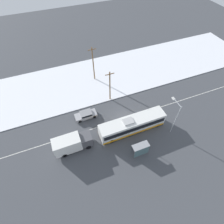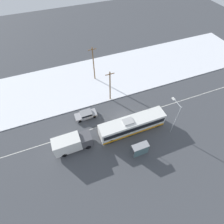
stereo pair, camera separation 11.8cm
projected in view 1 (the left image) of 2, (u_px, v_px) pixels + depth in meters
The scene contains 11 objects.
ground_plane at pixel (124, 119), 34.12m from camera, with size 120.00×120.00×0.00m, color #424449.
snow_lot at pixel (101, 77), 42.04m from camera, with size 80.00×15.88×0.12m.
lane_marking_center at pixel (124, 119), 34.12m from camera, with size 60.00×0.12×0.00m.
city_bus at pixel (132, 125), 31.28m from camera, with size 12.12×2.57×3.21m.
box_truck at pixel (72, 143), 28.76m from camera, with size 6.35×2.30×3.11m.
sedan_car at pixel (86, 115), 33.80m from camera, with size 4.20×1.80×1.35m.
pedestrian_at_stop at pixel (142, 144), 29.56m from camera, with size 0.56×0.25×1.55m.
bus_shelter at pixel (141, 149), 28.10m from camera, with size 2.76×1.20×2.40m.
streetlamp at pixel (175, 115), 29.03m from camera, with size 0.36×2.48×7.03m.
utility_pole_roadside at pixel (110, 86), 34.59m from camera, with size 1.80×0.24×7.14m.
utility_pole_snowlot at pixel (93, 64), 38.34m from camera, with size 1.80×0.24×8.22m.
Camera 1 is at (-9.87, -18.28, 27.21)m, focal length 28.00 mm.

